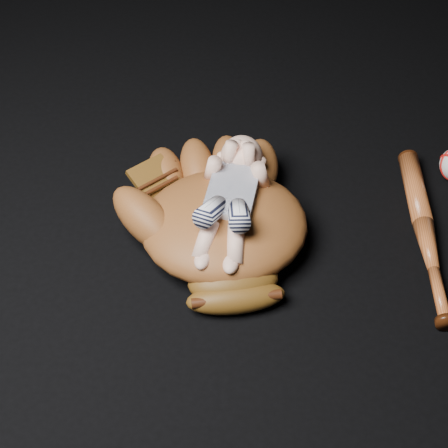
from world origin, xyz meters
name	(u,v)px	position (x,y,z in m)	size (l,w,h in m)	color
baseball_glove	(224,219)	(-0.17, -0.04, 0.08)	(0.43, 0.50, 0.16)	brown
newborn_baby	(230,199)	(-0.16, -0.04, 0.13)	(0.16, 0.35, 0.14)	beige
baseball_bat	(425,233)	(0.26, -0.02, 0.02)	(0.05, 0.49, 0.05)	#AE4F21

